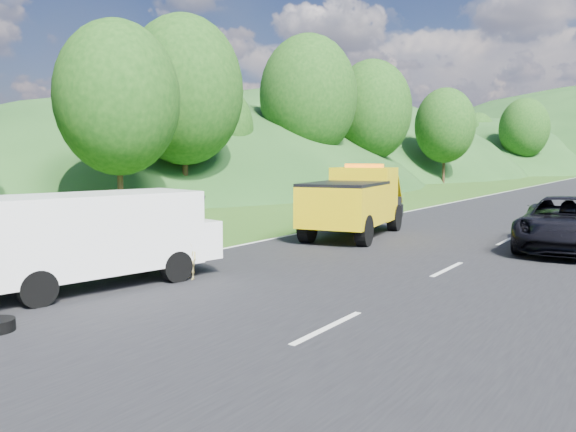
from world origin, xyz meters
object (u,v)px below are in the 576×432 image
Objects in this scene: tow_truck at (355,201)px; child at (189,281)px; woman at (186,263)px; passing_suv at (566,250)px; white_van at (97,234)px; suitcase at (122,249)px.

tow_truck is 7.12× the size of child.
passing_suv is at bearing -49.94° from woman.
woman is at bearing 108.75° from white_van.
child is at bearing 64.09° from white_van.
child is at bearing -129.55° from passing_suv.
tow_truck is 12.08× the size of suitcase.
woman is at bearing 15.41° from suitcase.
white_van is 13.87m from passing_suv.
white_van is 1.06× the size of passing_suv.
woman is at bearing 143.54° from child.
suitcase is at bearing -144.83° from passing_suv.
tow_truck reaches higher than child.
passing_suv is at bearing 66.66° from white_van.
white_van is 4.04× the size of woman.
woman is 2.07m from suitcase.
white_van is 3.39m from woman.
white_van is at bearing -120.57° from child.
tow_truck is 10.42m from white_van.
white_van is 11.74× the size of suitcase.
white_van reaches higher than woman.
white_van is 2.35m from child.
suitcase is at bearing -123.82° from tow_truck.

